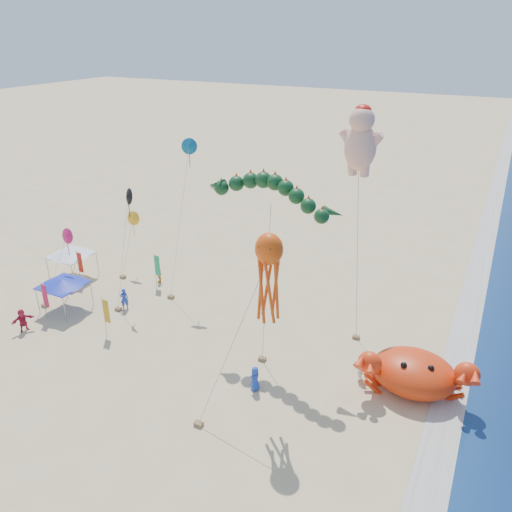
# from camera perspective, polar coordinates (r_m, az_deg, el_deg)

# --- Properties ---
(ground) EXTENTS (320.00, 320.00, 0.00)m
(ground) POSITION_cam_1_polar(r_m,az_deg,el_deg) (35.82, 1.43, -11.32)
(ground) COLOR #D1B784
(ground) RESTS_ON ground
(foam_strip) EXTENTS (320.00, 320.00, 0.00)m
(foam_strip) POSITION_cam_1_polar(r_m,az_deg,el_deg) (33.63, 20.99, -16.05)
(foam_strip) COLOR silver
(foam_strip) RESTS_ON ground
(crab_inflatable) EXTENTS (7.15, 5.64, 3.13)m
(crab_inflatable) POSITION_cam_1_polar(r_m,az_deg,el_deg) (33.59, 17.55, -12.53)
(crab_inflatable) COLOR red
(crab_inflatable) RESTS_ON ground
(dragon_kite) EXTENTS (9.44, 3.71, 12.13)m
(dragon_kite) POSITION_cam_1_polar(r_m,az_deg,el_deg) (32.47, 1.52, 6.81)
(dragon_kite) COLOR #0F3718
(dragon_kite) RESTS_ON ground
(cherub_kite) EXTENTS (3.35, 4.85, 16.27)m
(cherub_kite) POSITION_cam_1_polar(r_m,az_deg,el_deg) (36.70, 11.88, 12.93)
(cherub_kite) COLOR #FFB89B
(cherub_kite) RESTS_ON ground
(octopus_kite) EXTENTS (3.71, 4.49, 11.24)m
(octopus_kite) POSITION_cam_1_polar(r_m,az_deg,el_deg) (27.04, 1.42, -1.80)
(octopus_kite) COLOR #E94B0C
(octopus_kite) RESTS_ON ground
(canopy_blue) EXTENTS (3.50, 3.50, 2.71)m
(canopy_blue) POSITION_cam_1_polar(r_m,az_deg,el_deg) (42.87, -21.24, -2.84)
(canopy_blue) COLOR gray
(canopy_blue) RESTS_ON ground
(canopy_white) EXTENTS (3.62, 3.62, 2.71)m
(canopy_white) POSITION_cam_1_polar(r_m,az_deg,el_deg) (48.18, -20.42, 0.35)
(canopy_white) COLOR gray
(canopy_white) RESTS_ON ground
(feather_flags) EXTENTS (8.42, 8.37, 3.20)m
(feather_flags) POSITION_cam_1_polar(r_m,az_deg,el_deg) (42.82, -17.61, -2.96)
(feather_flags) COLOR gray
(feather_flags) RESTS_ON ground
(beachgoers) EXTENTS (25.23, 12.49, 1.82)m
(beachgoers) POSITION_cam_1_polar(r_m,az_deg,el_deg) (38.90, -13.99, -7.38)
(beachgoers) COLOR #1D37AE
(beachgoers) RESTS_ON ground
(small_kites) EXTENTS (9.78, 9.78, 13.11)m
(small_kites) POSITION_cam_1_polar(r_m,az_deg,el_deg) (42.80, -14.43, 5.01)
(small_kites) COLOR #FFAC1C
(small_kites) RESTS_ON ground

